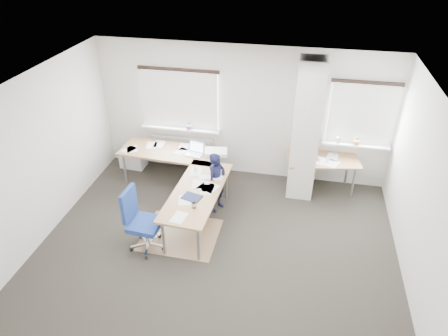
% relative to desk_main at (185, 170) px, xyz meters
% --- Properties ---
extents(ground, '(6.00, 6.00, 0.00)m').
position_rel_desk_main_xyz_m(ground, '(0.88, -1.24, -0.69)').
color(ground, '#2B2722').
rests_on(ground, ground).
extents(room_shell, '(6.04, 5.04, 2.82)m').
position_rel_desk_main_xyz_m(room_shell, '(1.06, -0.79, 1.05)').
color(room_shell, beige).
rests_on(room_shell, ground).
extents(floor_mat, '(1.33, 1.13, 0.01)m').
position_rel_desk_main_xyz_m(floor_mat, '(0.18, -1.03, -0.69)').
color(floor_mat, '#9C7955').
rests_on(floor_mat, ground).
extents(white_crate, '(0.55, 0.40, 0.32)m').
position_rel_desk_main_xyz_m(white_crate, '(-1.52, 1.01, -0.53)').
color(white_crate, white).
rests_on(white_crate, ground).
extents(desk_main, '(2.41, 2.73, 0.96)m').
position_rel_desk_main_xyz_m(desk_main, '(0.00, 0.00, 0.00)').
color(desk_main, '#A17A45').
rests_on(desk_main, ground).
extents(desk_side, '(1.50, 0.93, 1.22)m').
position_rel_desk_main_xyz_m(desk_side, '(2.58, 0.91, -0.01)').
color(desk_side, '#A17A45').
rests_on(desk_side, ground).
extents(task_chair, '(0.62, 0.62, 1.15)m').
position_rel_desk_main_xyz_m(task_chair, '(-0.30, -1.44, -0.37)').
color(task_chair, navy).
rests_on(task_chair, ground).
extents(person, '(0.45, 0.52, 1.20)m').
position_rel_desk_main_xyz_m(person, '(0.65, -0.14, -0.09)').
color(person, black).
rests_on(person, ground).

